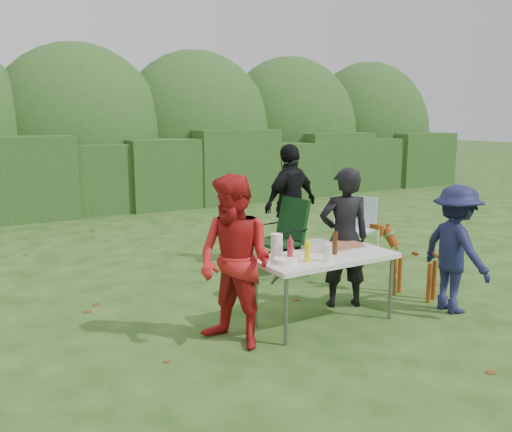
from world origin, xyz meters
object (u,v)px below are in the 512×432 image
person_red_jacket (235,262)px  camping_chair (279,237)px  folding_table (325,260)px  lawn_chair (356,227)px  person_cook (344,238)px  dog (415,264)px  person_black_puffy (291,205)px  mustard_bottle (308,252)px  child (456,249)px  beer_bottle (335,243)px  paper_towel_roll (277,246)px  ketchup_bottle (290,250)px

person_red_jacket → camping_chair: person_red_jacket is taller
folding_table → lawn_chair: 2.94m
person_cook → camping_chair: size_ratio=1.50×
person_red_jacket → dog: size_ratio=1.88×
person_cook → dog: (0.93, -0.22, -0.39)m
person_black_puffy → mustard_bottle: 2.63m
lawn_chair → mustard_bottle: (-2.47, -2.09, 0.37)m
person_black_puffy → person_red_jacket: bearing=30.9°
person_red_jacket → lawn_chair: size_ratio=1.77×
child → mustard_bottle: bearing=86.8°
beer_bottle → paper_towel_roll: (-0.64, 0.14, 0.01)m
child → lawn_chair: child is taller
child → beer_bottle: bearing=79.3°
person_red_jacket → person_black_puffy: 3.03m
child → beer_bottle: child is taller
person_red_jacket → ketchup_bottle: size_ratio=7.49×
camping_chair → lawn_chair: camping_chair is taller
person_cook → dog: person_cook is taller
folding_table → beer_bottle: beer_bottle is taller
lawn_chair → person_cook: bearing=18.7°
person_red_jacket → person_cook: bearing=78.5°
person_cook → lawn_chair: person_cook is taller
person_black_puffy → lawn_chair: (1.13, -0.17, -0.43)m
folding_table → child: child is taller
dog → person_cook: bearing=57.4°
person_red_jacket → child: 2.60m
lawn_chair → mustard_bottle: bearing=13.5°
dog → lawn_chair: 2.01m
person_cook → person_black_puffy: bearing=-83.7°
person_cook → dog: 1.03m
person_red_jacket → child: (2.56, -0.44, -0.11)m
ketchup_bottle → beer_bottle: beer_bottle is taller
lawn_chair → beer_bottle: (-2.04, -1.98, 0.39)m
person_black_puffy → ketchup_bottle: 2.61m
person_cook → beer_bottle: 0.51m
person_cook → dog: bearing=-171.1°
person_cook → ketchup_bottle: person_cook is taller
person_cook → mustard_bottle: 0.93m
lawn_chair → person_red_jacket: bearing=4.9°
person_cook → ketchup_bottle: bearing=40.4°
child → folding_table: bearing=80.5°
person_red_jacket → child: bearing=57.1°
folding_table → mustard_bottle: (-0.31, -0.11, 0.15)m
ketchup_bottle → person_black_puffy: bearing=55.5°
dog → paper_towel_roll: bearing=69.4°
folding_table → child: size_ratio=1.05×
person_cook → person_red_jacket: bearing=33.8°
camping_chair → lawn_chair: size_ratio=1.15×
lawn_chair → person_black_puffy: bearing=-35.1°
child → person_black_puffy: bearing=17.2°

